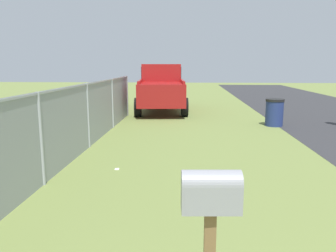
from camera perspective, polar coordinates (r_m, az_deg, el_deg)
name	(u,v)px	position (r m, az deg, el deg)	size (l,w,h in m)	color
mailbox	(211,204)	(2.60, 7.34, -13.20)	(0.23, 0.46, 1.29)	brown
pickup_truck	(161,86)	(15.19, -1.17, 6.86)	(5.34, 2.48, 2.09)	maroon
trash_bin	(274,112)	(11.88, 17.81, 2.24)	(0.62, 0.62, 0.92)	navy
fence_section	(69,122)	(7.27, -16.72, 0.65)	(13.49, 0.07, 1.62)	#9EA3A8
litter_wrapper_by_mailbox	(117,169)	(6.80, -8.76, -7.30)	(0.12, 0.08, 0.01)	silver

